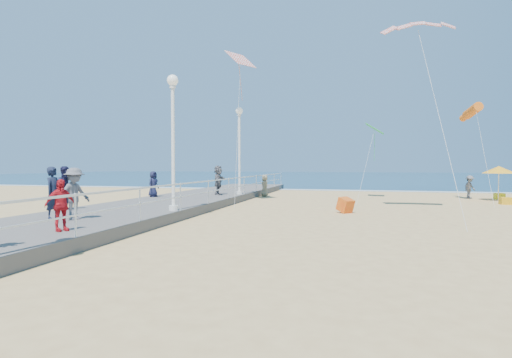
% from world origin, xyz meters
% --- Properties ---
extents(ground, '(160.00, 160.00, 0.00)m').
position_xyz_m(ground, '(0.00, 0.00, 0.00)').
color(ground, '#D7B370').
rests_on(ground, ground).
extents(ocean, '(160.00, 90.00, 0.05)m').
position_xyz_m(ocean, '(0.00, 65.00, 0.01)').
color(ocean, '#0D314E').
rests_on(ocean, ground).
extents(surf_line, '(160.00, 1.20, 0.04)m').
position_xyz_m(surf_line, '(0.00, 20.50, 0.03)').
color(surf_line, white).
rests_on(surf_line, ground).
extents(boardwalk, '(5.00, 44.00, 0.40)m').
position_xyz_m(boardwalk, '(-7.50, 0.00, 0.20)').
color(boardwalk, slate).
rests_on(boardwalk, ground).
extents(railing, '(0.05, 42.00, 0.55)m').
position_xyz_m(railing, '(-5.05, 0.00, 1.25)').
color(railing, white).
rests_on(railing, boardwalk).
extents(lamp_post_mid, '(0.44, 0.44, 5.32)m').
position_xyz_m(lamp_post_mid, '(-5.35, 0.00, 3.66)').
color(lamp_post_mid, white).
rests_on(lamp_post_mid, boardwalk).
extents(lamp_post_far, '(0.44, 0.44, 5.32)m').
position_xyz_m(lamp_post_far, '(-5.35, 9.00, 3.66)').
color(lamp_post_far, white).
rests_on(lamp_post_far, boardwalk).
extents(spectator_0, '(0.46, 0.66, 1.74)m').
position_xyz_m(spectator_0, '(-8.06, -3.30, 1.27)').
color(spectator_0, '#161D31').
rests_on(spectator_0, boardwalk).
extents(spectator_2, '(0.84, 1.21, 1.71)m').
position_xyz_m(spectator_2, '(-7.31, -3.23, 1.25)').
color(spectator_2, '#5E5E63').
rests_on(spectator_2, boardwalk).
extents(spectator_3, '(0.66, 0.90, 1.41)m').
position_xyz_m(spectator_3, '(-6.09, -5.29, 1.11)').
color(spectator_3, red).
rests_on(spectator_3, boardwalk).
extents(spectator_4, '(0.60, 0.79, 1.45)m').
position_xyz_m(spectator_4, '(-9.48, 5.90, 1.12)').
color(spectator_4, '#191C38').
rests_on(spectator_4, boardwalk).
extents(spectator_5, '(0.71, 1.69, 1.77)m').
position_xyz_m(spectator_5, '(-6.48, 8.32, 1.29)').
color(spectator_5, '#5B5A5F').
rests_on(spectator_5, boardwalk).
extents(spectator_7, '(0.94, 1.04, 1.74)m').
position_xyz_m(spectator_7, '(-9.60, -0.87, 1.27)').
color(spectator_7, '#1A1B3A').
rests_on(spectator_7, boardwalk).
extents(beach_walker_a, '(1.09, 1.08, 1.51)m').
position_xyz_m(beach_walker_a, '(8.85, 14.57, 0.75)').
color(beach_walker_a, slate).
rests_on(beach_walker_a, ground).
extents(beach_walker_c, '(0.56, 0.79, 1.52)m').
position_xyz_m(beach_walker_c, '(-4.58, 12.54, 0.76)').
color(beach_walker_c, '#83785A').
rests_on(beach_walker_c, ground).
extents(box_kite, '(0.89, 0.89, 0.74)m').
position_xyz_m(box_kite, '(1.15, 4.20, 0.30)').
color(box_kite, red).
rests_on(box_kite, ground).
extents(beach_umbrella, '(1.90, 1.90, 2.14)m').
position_xyz_m(beach_umbrella, '(10.02, 12.86, 1.91)').
color(beach_umbrella, white).
rests_on(beach_umbrella, ground).
extents(beach_chair_left, '(0.55, 0.55, 0.40)m').
position_xyz_m(beach_chair_left, '(10.47, 14.11, 0.20)').
color(beach_chair_left, '#FFF31A').
rests_on(beach_chair_left, ground).
extents(beach_chair_right, '(0.55, 0.55, 0.40)m').
position_xyz_m(beach_chair_right, '(9.66, 10.50, 0.20)').
color(beach_chair_right, gold).
rests_on(beach_chair_right, ground).
extents(kite_parafoil, '(3.26, 0.94, 0.65)m').
position_xyz_m(kite_parafoil, '(4.28, 5.17, 8.61)').
color(kite_parafoil, red).
extents(kite_windsock, '(1.01, 2.69, 1.08)m').
position_xyz_m(kite_windsock, '(8.27, 11.93, 5.42)').
color(kite_windsock, orange).
extents(kite_diamond_green, '(1.22, 1.41, 0.74)m').
position_xyz_m(kite_diamond_green, '(2.73, 13.15, 4.59)').
color(kite_diamond_green, '#2AC563').
extents(kite_diamond_redwhite, '(1.72, 1.84, 0.95)m').
position_xyz_m(kite_diamond_redwhite, '(-4.85, 7.61, 8.22)').
color(kite_diamond_redwhite, red).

